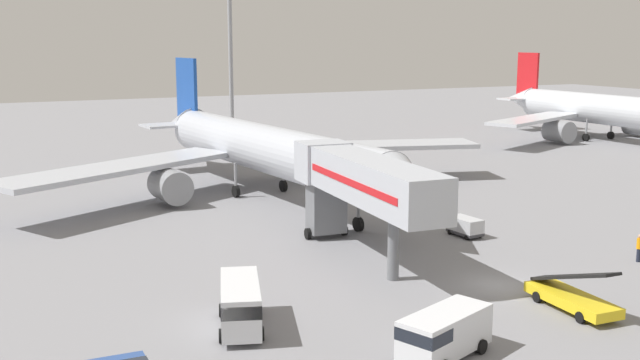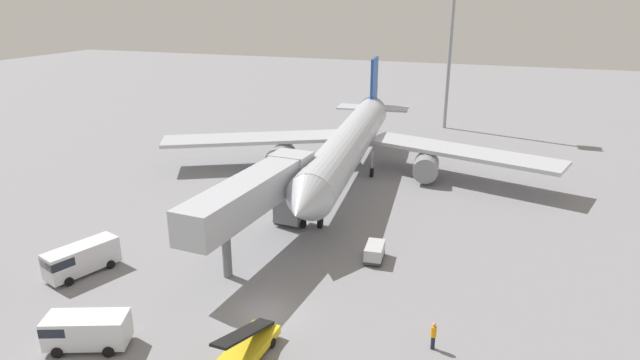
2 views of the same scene
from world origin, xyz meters
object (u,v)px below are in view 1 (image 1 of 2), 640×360
(airplane_at_gate, at_px, (262,149))
(airplane_background, at_px, (603,111))
(jet_bridge, at_px, (358,181))
(apron_light_mast, at_px, (229,0))
(ground_crew_worker_foreground, at_px, (639,247))
(service_van_near_center, at_px, (443,333))
(belt_loader_truck, at_px, (572,297))
(baggage_cart_mid_left, at_px, (465,226))
(service_van_rear_right, at_px, (240,304))

(airplane_at_gate, bearing_deg, airplane_background, 14.55)
(jet_bridge, height_order, apron_light_mast, apron_light_mast)
(ground_crew_worker_foreground, bearing_deg, service_van_near_center, -160.74)
(jet_bridge, height_order, ground_crew_worker_foreground, jet_bridge)
(jet_bridge, relative_size, belt_loader_truck, 3.04)
(apron_light_mast, bearing_deg, airplane_at_gate, -103.88)
(belt_loader_truck, bearing_deg, jet_bridge, 112.24)
(belt_loader_truck, xyz_separation_m, airplane_background, (53.16, 49.77, 3.49))
(jet_bridge, bearing_deg, ground_crew_worker_foreground, -29.05)
(belt_loader_truck, distance_m, ground_crew_worker_foreground, 11.36)
(service_van_near_center, relative_size, ground_crew_worker_foreground, 2.89)
(ground_crew_worker_foreground, bearing_deg, apron_light_mast, 96.71)
(service_van_near_center, distance_m, baggage_cart_mid_left, 22.02)
(service_van_near_center, bearing_deg, service_van_rear_right, 134.32)
(service_van_rear_right, height_order, airplane_background, airplane_background)
(apron_light_mast, bearing_deg, airplane_background, -16.23)
(service_van_near_center, xyz_separation_m, service_van_rear_right, (-7.03, 7.19, 0.11))
(service_van_near_center, bearing_deg, airplane_background, 39.55)
(airplane_at_gate, distance_m, ground_crew_worker_foreground, 33.49)
(baggage_cart_mid_left, bearing_deg, apron_light_mast, 90.89)
(belt_loader_truck, xyz_separation_m, ground_crew_worker_foreground, (10.29, 4.81, 0.23))
(belt_loader_truck, relative_size, service_van_near_center, 1.07)
(baggage_cart_mid_left, bearing_deg, airplane_background, 35.35)
(baggage_cart_mid_left, bearing_deg, airplane_at_gate, 111.83)
(belt_loader_truck, distance_m, airplane_background, 72.90)
(belt_loader_truck, bearing_deg, service_van_near_center, -167.33)
(airplane_at_gate, distance_m, apron_light_mast, 33.64)
(service_van_rear_right, distance_m, baggage_cart_mid_left, 23.10)
(ground_crew_worker_foreground, height_order, airplane_background, airplane_background)
(belt_loader_truck, relative_size, service_van_rear_right, 0.97)
(belt_loader_truck, xyz_separation_m, service_van_near_center, (-9.76, -2.19, 0.49))
(service_van_near_center, height_order, apron_light_mast, apron_light_mast)
(belt_loader_truck, distance_m, baggage_cart_mid_left, 15.48)
(airplane_at_gate, xyz_separation_m, service_van_near_center, (-5.80, -37.14, -3.04))
(service_van_near_center, relative_size, apron_light_mast, 0.19)
(baggage_cart_mid_left, height_order, airplane_background, airplane_background)
(belt_loader_truck, bearing_deg, apron_light_mast, 87.07)
(airplane_at_gate, xyz_separation_m, ground_crew_worker_foreground, (14.25, -30.13, -3.30))
(service_van_near_center, bearing_deg, jet_bridge, 75.14)
(service_van_rear_right, xyz_separation_m, airplane_background, (69.95, 44.77, 2.90))
(airplane_background, relative_size, apron_light_mast, 1.52)
(airplane_at_gate, bearing_deg, apron_light_mast, 76.12)
(service_van_near_center, height_order, airplane_background, airplane_background)
(airplane_at_gate, relative_size, apron_light_mast, 1.73)
(airplane_at_gate, height_order, belt_loader_truck, airplane_at_gate)
(airplane_at_gate, xyz_separation_m, jet_bridge, (-1.61, -21.32, 0.85))
(service_van_rear_right, bearing_deg, apron_light_mast, 71.29)
(baggage_cart_mid_left, xyz_separation_m, apron_light_mast, (-0.77, 49.34, 18.29))
(ground_crew_worker_foreground, xyz_separation_m, airplane_background, (42.87, 44.96, 3.26))
(airplane_at_gate, distance_m, jet_bridge, 21.40)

